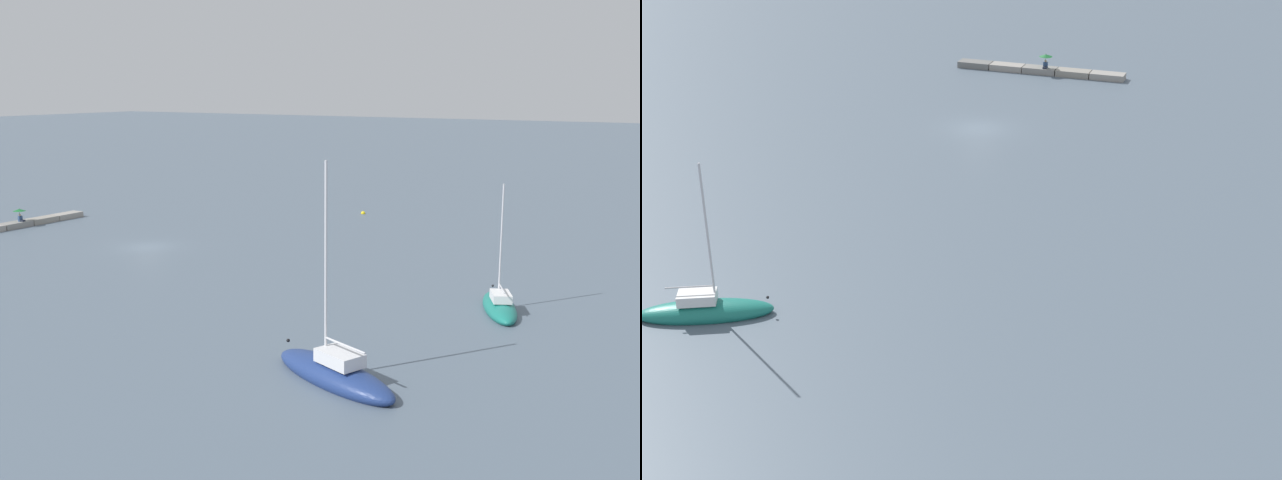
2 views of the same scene
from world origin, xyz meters
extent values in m
plane|color=slate|center=(0.00, 0.00, 0.00)|extent=(500.00, 500.00, 0.00)
cube|color=gray|center=(-6.17, -17.00, 0.28)|extent=(3.00, 1.48, 0.55)
cube|color=gray|center=(-3.09, -17.00, 0.28)|extent=(3.00, 1.48, 0.55)
cube|color=gray|center=(0.00, -17.00, 0.28)|extent=(3.00, 1.48, 0.55)
cube|color=#1E2333|center=(-0.53, -16.64, 0.63)|extent=(0.40, 0.45, 0.16)
cube|color=navy|center=(-0.50, -16.92, 0.81)|extent=(0.42, 0.26, 0.52)
sphere|color=tan|center=(-0.50, -16.92, 1.17)|extent=(0.22, 0.22, 0.22)
cylinder|color=black|center=(-0.50, -16.95, 1.08)|extent=(0.02, 0.02, 1.05)
cone|color=#19662D|center=(-0.50, -16.95, 1.66)|extent=(1.19, 1.19, 0.21)
sphere|color=black|center=(-0.50, -16.95, 1.79)|extent=(0.05, 0.05, 0.05)
ellipsoid|color=navy|center=(17.51, 28.40, 0.28)|extent=(4.81, 8.08, 1.34)
cube|color=silver|center=(17.65, 28.77, 1.25)|extent=(2.01, 2.51, 0.61)
cylinder|color=silver|center=(17.29, 27.82, 5.54)|extent=(0.13, 0.13, 9.19)
cylinder|color=silver|center=(17.77, 29.10, 1.95)|extent=(1.05, 2.59, 0.10)
sphere|color=black|center=(16.26, 25.04, 1.00)|extent=(0.18, 0.18, 0.18)
ellipsoid|color=#197266|center=(2.82, 31.40, 0.23)|extent=(6.50, 4.48, 1.09)
cube|color=white|center=(3.10, 31.54, 1.02)|extent=(2.08, 1.78, 0.50)
cylinder|color=silver|center=(2.36, 31.17, 4.23)|extent=(0.11, 0.11, 6.91)
cylinder|color=silver|center=(3.36, 31.67, 1.59)|extent=(2.03, 1.07, 0.08)
sphere|color=black|center=(0.21, 30.08, 0.82)|extent=(0.15, 0.15, 0.15)
sphere|color=yellow|center=(-24.24, 7.75, 0.08)|extent=(0.45, 0.45, 0.45)
camera|label=1|loc=(46.03, 44.87, 13.36)|focal=42.62mm
camera|label=2|loc=(-21.94, 64.14, 22.07)|focal=53.20mm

